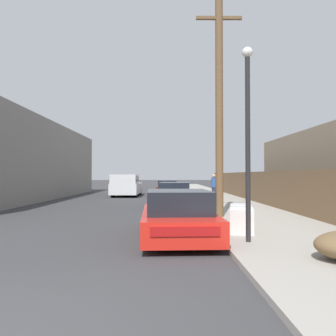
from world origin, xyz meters
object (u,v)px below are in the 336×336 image
at_px(car_parked_far, 167,188).
at_px(utility_pole, 219,103).
at_px(discarded_fridge, 241,218).
at_px(street_lamp, 248,128).
at_px(pedestrian, 214,186).
at_px(parked_sports_car_red, 177,216).
at_px(car_parked_mid, 175,195).
at_px(pickup_truck, 126,185).

xyz_separation_m(car_parked_far, utility_pole, (1.97, -15.62, 3.95)).
height_order(discarded_fridge, street_lamp, street_lamp).
distance_m(discarded_fridge, pedestrian, 11.80).
height_order(parked_sports_car_red, pedestrian, pedestrian).
bearing_deg(street_lamp, discarded_fridge, 82.84).
distance_m(car_parked_mid, street_lamp, 10.05).
xyz_separation_m(car_parked_mid, pickup_truck, (-3.70, 9.03, 0.26)).
distance_m(car_parked_far, utility_pole, 16.23).
distance_m(pickup_truck, street_lamp, 19.52).
bearing_deg(car_parked_mid, street_lamp, -77.36).
distance_m(parked_sports_car_red, pickup_truck, 17.97).
bearing_deg(pickup_truck, car_parked_mid, 113.17).
relative_size(discarded_fridge, pickup_truck, 0.33).
distance_m(parked_sports_car_red, utility_pole, 5.69).
bearing_deg(pedestrian, street_lamp, -94.85).
bearing_deg(discarded_fridge, parked_sports_car_red, -152.99).
xyz_separation_m(pickup_truck, utility_pole, (5.30, -13.92, 3.66)).
xyz_separation_m(car_parked_mid, street_lamp, (1.51, -9.68, 2.24)).
bearing_deg(parked_sports_car_red, discarded_fridge, 13.12).
distance_m(parked_sports_car_red, pedestrian, 12.59).
bearing_deg(pedestrian, discarded_fridge, -94.53).
height_order(parked_sports_car_red, street_lamp, street_lamp).
height_order(car_parked_mid, street_lamp, street_lamp).
xyz_separation_m(pickup_truck, street_lamp, (5.21, -18.71, 1.97)).
bearing_deg(utility_pole, street_lamp, -91.14).
bearing_deg(pedestrian, utility_pole, -96.91).
xyz_separation_m(car_parked_mid, car_parked_far, (-0.36, 10.74, -0.03)).
bearing_deg(car_parked_far, street_lamp, -84.31).
height_order(car_parked_mid, pedestrian, pedestrian).
distance_m(utility_pole, pedestrian, 9.35).
height_order(car_parked_far, utility_pole, utility_pole).
xyz_separation_m(street_lamp, pedestrian, (1.14, 13.37, -1.88)).
bearing_deg(utility_pole, car_parked_mid, 108.16).
relative_size(utility_pole, street_lamp, 1.83).
relative_size(discarded_fridge, car_parked_far, 0.40).
distance_m(street_lamp, pedestrian, 13.55).
height_order(utility_pole, street_lamp, utility_pole).
height_order(parked_sports_car_red, car_parked_far, parked_sports_car_red).
xyz_separation_m(discarded_fridge, car_parked_mid, (-1.71, 8.06, 0.15)).
bearing_deg(street_lamp, pickup_truck, 105.55).
relative_size(parked_sports_car_red, pedestrian, 2.74).
relative_size(car_parked_mid, utility_pole, 0.52).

